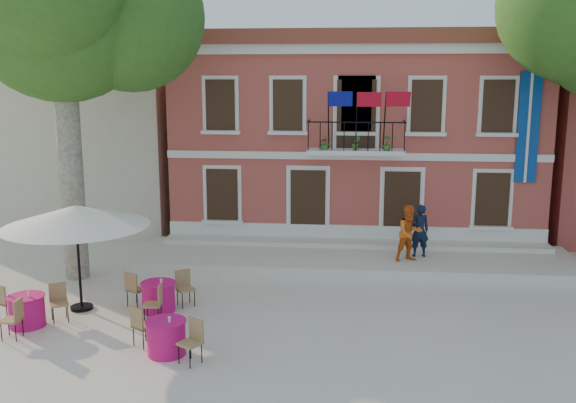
# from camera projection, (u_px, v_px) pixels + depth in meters

# --- Properties ---
(ground) EXTENTS (90.00, 90.00, 0.00)m
(ground) POSITION_uv_depth(u_px,v_px,m) (277.00, 310.00, 16.66)
(ground) COLOR beige
(ground) RESTS_ON ground
(main_building) EXTENTS (13.50, 9.59, 7.50)m
(main_building) POSITION_uv_depth(u_px,v_px,m) (355.00, 132.00, 25.49)
(main_building) COLOR #AC493E
(main_building) RESTS_ON ground
(neighbor_west) EXTENTS (9.40, 9.40, 6.40)m
(neighbor_west) POSITION_uv_depth(u_px,v_px,m) (87.00, 140.00, 27.67)
(neighbor_west) COLOR beige
(neighbor_west) RESTS_ON ground
(terrace) EXTENTS (14.00, 3.40, 0.30)m
(terrace) POSITION_uv_depth(u_px,v_px,m) (354.00, 259.00, 20.74)
(terrace) COLOR silver
(terrace) RESTS_ON ground
(plane_tree_west) EXTENTS (5.41, 5.41, 10.63)m
(plane_tree_west) POSITION_uv_depth(u_px,v_px,m) (60.00, 8.00, 17.85)
(plane_tree_west) COLOR #A59E84
(plane_tree_west) RESTS_ON ground
(patio_umbrella) EXTENTS (3.71, 3.71, 2.76)m
(patio_umbrella) POSITION_uv_depth(u_px,v_px,m) (76.00, 216.00, 16.26)
(patio_umbrella) COLOR black
(patio_umbrella) RESTS_ON ground
(pedestrian_navy) EXTENTS (0.68, 0.52, 1.69)m
(pedestrian_navy) POSITION_uv_depth(u_px,v_px,m) (419.00, 231.00, 20.34)
(pedestrian_navy) COLOR black
(pedestrian_navy) RESTS_ON terrace
(pedestrian_orange) EXTENTS (1.06, 0.96, 1.77)m
(pedestrian_orange) POSITION_uv_depth(u_px,v_px,m) (409.00, 233.00, 19.86)
(pedestrian_orange) COLOR orange
(pedestrian_orange) RESTS_ON terrace
(cafe_table_0) EXTENTS (1.86, 1.71, 0.95)m
(cafe_table_0) POSITION_uv_depth(u_px,v_px,m) (158.00, 295.00, 16.50)
(cafe_table_0) COLOR #D41378
(cafe_table_0) RESTS_ON ground
(cafe_table_1) EXTENTS (1.84, 1.40, 0.95)m
(cafe_table_1) POSITION_uv_depth(u_px,v_px,m) (166.00, 336.00, 13.95)
(cafe_table_1) COLOR #D41378
(cafe_table_1) RESTS_ON ground
(cafe_table_2) EXTENTS (1.87, 1.64, 0.95)m
(cafe_table_2) POSITION_uv_depth(u_px,v_px,m) (27.00, 309.00, 15.51)
(cafe_table_2) COLOR #D41378
(cafe_table_2) RESTS_ON ground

